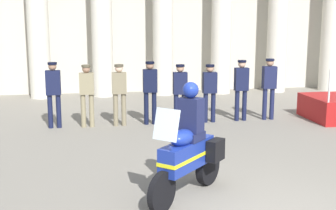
{
  "coord_description": "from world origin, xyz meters",
  "views": [
    {
      "loc": [
        -2.42,
        -5.93,
        2.9
      ],
      "look_at": [
        -0.81,
        3.72,
        1.04
      ],
      "focal_mm": 49.15,
      "sensor_mm": 36.0,
      "label": 1
    }
  ],
  "objects_px": {
    "officer_in_row_3": "(150,88)",
    "officer_in_row_4": "(180,89)",
    "officer_in_row_6": "(241,85)",
    "officer_in_row_0": "(53,89)",
    "officer_in_row_5": "(210,88)",
    "officer_in_row_2": "(119,90)",
    "officer_in_row_7": "(269,84)",
    "officer_in_row_1": "(87,91)",
    "motorcycle_with_rider": "(189,149)"
  },
  "relations": [
    {
      "from": "officer_in_row_3",
      "to": "officer_in_row_4",
      "type": "height_order",
      "value": "officer_in_row_3"
    },
    {
      "from": "officer_in_row_6",
      "to": "officer_in_row_0",
      "type": "bearing_deg",
      "value": 1.04
    },
    {
      "from": "officer_in_row_3",
      "to": "officer_in_row_5",
      "type": "distance_m",
      "value": 1.68
    },
    {
      "from": "officer_in_row_2",
      "to": "officer_in_row_7",
      "type": "xyz_separation_m",
      "value": [
        4.28,
        0.09,
        0.05
      ]
    },
    {
      "from": "officer_in_row_1",
      "to": "officer_in_row_4",
      "type": "height_order",
      "value": "officer_in_row_1"
    },
    {
      "from": "officer_in_row_7",
      "to": "motorcycle_with_rider",
      "type": "distance_m",
      "value": 6.36
    },
    {
      "from": "officer_in_row_1",
      "to": "motorcycle_with_rider",
      "type": "xyz_separation_m",
      "value": [
        1.67,
        -5.22,
        -0.2
      ]
    },
    {
      "from": "officer_in_row_7",
      "to": "motorcycle_with_rider",
      "type": "height_order",
      "value": "motorcycle_with_rider"
    },
    {
      "from": "officer_in_row_6",
      "to": "motorcycle_with_rider",
      "type": "relative_size",
      "value": 0.91
    },
    {
      "from": "officer_in_row_3",
      "to": "officer_in_row_5",
      "type": "height_order",
      "value": "officer_in_row_3"
    },
    {
      "from": "officer_in_row_2",
      "to": "officer_in_row_5",
      "type": "bearing_deg",
      "value": -178.83
    },
    {
      "from": "officer_in_row_4",
      "to": "motorcycle_with_rider",
      "type": "relative_size",
      "value": 0.87
    },
    {
      "from": "officer_in_row_0",
      "to": "officer_in_row_7",
      "type": "distance_m",
      "value": 6.01
    },
    {
      "from": "officer_in_row_6",
      "to": "officer_in_row_5",
      "type": "bearing_deg",
      "value": 4.03
    },
    {
      "from": "officer_in_row_2",
      "to": "officer_in_row_4",
      "type": "relative_size",
      "value": 1.02
    },
    {
      "from": "officer_in_row_0",
      "to": "officer_in_row_5",
      "type": "height_order",
      "value": "officer_in_row_0"
    },
    {
      "from": "officer_in_row_3",
      "to": "officer_in_row_6",
      "type": "height_order",
      "value": "officer_in_row_3"
    },
    {
      "from": "officer_in_row_6",
      "to": "officer_in_row_7",
      "type": "height_order",
      "value": "officer_in_row_7"
    },
    {
      "from": "officer_in_row_0",
      "to": "motorcycle_with_rider",
      "type": "relative_size",
      "value": 0.93
    },
    {
      "from": "officer_in_row_0",
      "to": "officer_in_row_2",
      "type": "bearing_deg",
      "value": 179.23
    },
    {
      "from": "officer_in_row_6",
      "to": "officer_in_row_7",
      "type": "distance_m",
      "value": 0.83
    },
    {
      "from": "officer_in_row_1",
      "to": "officer_in_row_6",
      "type": "bearing_deg",
      "value": -178.15
    },
    {
      "from": "officer_in_row_1",
      "to": "officer_in_row_5",
      "type": "xyz_separation_m",
      "value": [
        3.38,
        0.04,
        -0.03
      ]
    },
    {
      "from": "officer_in_row_4",
      "to": "officer_in_row_0",
      "type": "bearing_deg",
      "value": 0.02
    },
    {
      "from": "officer_in_row_4",
      "to": "officer_in_row_1",
      "type": "bearing_deg",
      "value": 1.06
    },
    {
      "from": "officer_in_row_4",
      "to": "officer_in_row_7",
      "type": "relative_size",
      "value": 0.94
    },
    {
      "from": "officer_in_row_2",
      "to": "officer_in_row_6",
      "type": "bearing_deg",
      "value": -178.05
    },
    {
      "from": "officer_in_row_5",
      "to": "officer_in_row_6",
      "type": "relative_size",
      "value": 0.94
    },
    {
      "from": "officer_in_row_0",
      "to": "officer_in_row_1",
      "type": "xyz_separation_m",
      "value": [
        0.87,
        -0.06,
        -0.04
      ]
    },
    {
      "from": "officer_in_row_2",
      "to": "officer_in_row_6",
      "type": "relative_size",
      "value": 0.97
    },
    {
      "from": "officer_in_row_6",
      "to": "motorcycle_with_rider",
      "type": "xyz_separation_m",
      "value": [
        -2.64,
        -5.31,
        -0.23
      ]
    },
    {
      "from": "officer_in_row_2",
      "to": "officer_in_row_3",
      "type": "distance_m",
      "value": 0.84
    },
    {
      "from": "officer_in_row_3",
      "to": "officer_in_row_1",
      "type": "bearing_deg",
      "value": 2.53
    },
    {
      "from": "officer_in_row_3",
      "to": "officer_in_row_0",
      "type": "bearing_deg",
      "value": 0.66
    },
    {
      "from": "officer_in_row_5",
      "to": "motorcycle_with_rider",
      "type": "xyz_separation_m",
      "value": [
        -1.71,
        -5.26,
        -0.17
      ]
    },
    {
      "from": "officer_in_row_4",
      "to": "motorcycle_with_rider",
      "type": "height_order",
      "value": "motorcycle_with_rider"
    },
    {
      "from": "officer_in_row_5",
      "to": "officer_in_row_7",
      "type": "bearing_deg",
      "value": -177.26
    },
    {
      "from": "officer_in_row_7",
      "to": "officer_in_row_0",
      "type": "bearing_deg",
      "value": 1.07
    },
    {
      "from": "officer_in_row_2",
      "to": "officer_in_row_7",
      "type": "relative_size",
      "value": 0.95
    },
    {
      "from": "officer_in_row_4",
      "to": "officer_in_row_7",
      "type": "height_order",
      "value": "officer_in_row_7"
    },
    {
      "from": "officer_in_row_2",
      "to": "officer_in_row_5",
      "type": "relative_size",
      "value": 1.03
    },
    {
      "from": "officer_in_row_0",
      "to": "officer_in_row_3",
      "type": "bearing_deg",
      "value": -179.34
    },
    {
      "from": "officer_in_row_6",
      "to": "motorcycle_with_rider",
      "type": "height_order",
      "value": "motorcycle_with_rider"
    },
    {
      "from": "officer_in_row_4",
      "to": "officer_in_row_6",
      "type": "bearing_deg",
      "value": -177.02
    },
    {
      "from": "officer_in_row_1",
      "to": "officer_in_row_3",
      "type": "xyz_separation_m",
      "value": [
        1.7,
        0.06,
        0.03
      ]
    },
    {
      "from": "officer_in_row_1",
      "to": "officer_in_row_2",
      "type": "bearing_deg",
      "value": -178.52
    },
    {
      "from": "officer_in_row_4",
      "to": "officer_in_row_5",
      "type": "relative_size",
      "value": 1.01
    },
    {
      "from": "officer_in_row_4",
      "to": "officer_in_row_6",
      "type": "xyz_separation_m",
      "value": [
        1.78,
        0.07,
        0.05
      ]
    },
    {
      "from": "officer_in_row_1",
      "to": "officer_in_row_5",
      "type": "relative_size",
      "value": 1.03
    },
    {
      "from": "officer_in_row_0",
      "to": "officer_in_row_6",
      "type": "distance_m",
      "value": 5.18
    }
  ]
}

